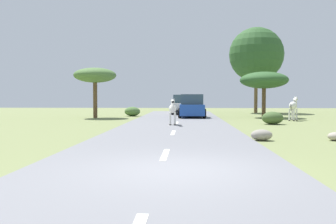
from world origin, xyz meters
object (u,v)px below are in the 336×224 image
Objects in this scene: tree_4 at (256,55)px; tree_2 at (264,80)px; zebra_0 at (173,109)px; car_0 at (182,105)px; tree_1 at (95,76)px; zebra_1 at (293,106)px; car_1 at (192,107)px; bush_1 at (273,118)px; bush_0 at (132,111)px; rock_0 at (336,136)px; rock_2 at (262,135)px.

tree_2 is at bearing -96.49° from tree_4.
zebra_0 is 13.08m from car_0.
tree_2 is (12.87, 1.14, -0.33)m from tree_1.
zebra_1 is 0.20× the size of tree_4.
car_1 is 7.91m from bush_1.
bush_0 is at bearing 47.97° from tree_1.
bush_0 is 2.17× the size of rock_0.
tree_1 is at bearing -160.32° from zebra_1.
zebra_0 is 2.01× the size of rock_2.
zebra_1 reaches higher than rock_0.
bush_1 is (5.77, 1.34, -0.56)m from zebra_0.
bush_0 is (-11.40, -6.87, -5.40)m from tree_4.
tree_4 is 14.36m from bush_0.
bush_1 is 2.08× the size of rock_0.
zebra_1 is 11.63m from rock_0.
tree_1 reaches higher than car_0.
zebra_0 is 10.93m from tree_2.
bush_0 is (-4.09, -3.12, -0.46)m from car_0.
car_1 is at bearing -101.67° from zebra_0.
tree_1 is 13.60m from bush_1.
car_0 is 20.58m from rock_0.
tree_1 is 18.85m from rock_0.
zebra_1 is at bearing -23.97° from car_1.
car_0 is at bearing -152.86° from tree_4.
zebra_0 is at bearing 117.46° from rock_2.
car_1 is 7.68m from tree_1.
tree_1 is 4.89× the size of rock_2.
tree_4 is (13.83, 9.56, 2.60)m from tree_1.
tree_1 reaches higher than car_1.
tree_1 is at bearing 124.58° from rock_2.
tree_4 is at bearing 83.51° from tree_2.
tree_2 reaches higher than car_1.
tree_1 reaches higher than bush_1.
tree_2 is at bearing 78.01° from rock_2.
bush_0 is 1.66× the size of rock_2.
tree_4 reaches higher than car_1.
tree_4 reaches higher than bush_0.
zebra_1 is at bearing -70.99° from tree_2.
bush_1 is at bearing -26.38° from tree_1.
rock_2 is at bearing -101.99° from tree_2.
tree_4 is 10.95× the size of rock_2.
bush_0 is (-3.71, 9.95, -0.54)m from zebra_0.
zebra_1 is 0.45× the size of tree_2.
car_1 is 1.19× the size of tree_2.
rock_0 is (5.06, -14.40, -0.69)m from car_1.
zebra_1 reaches higher than bush_0.
zebra_1 is 12.76m from bush_0.
car_1 is (1.15, 7.75, -0.08)m from zebra_0.
tree_1 is 1.03× the size of tree_2.
bush_0 is (-11.67, 5.13, -0.61)m from zebra_1.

